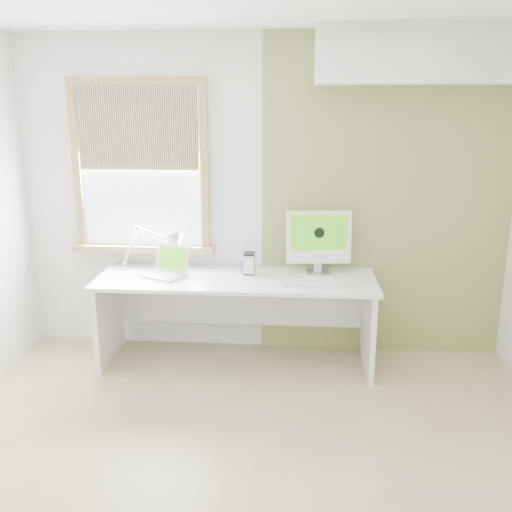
# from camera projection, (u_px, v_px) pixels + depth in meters

# --- Properties ---
(room) EXTENTS (4.04, 3.54, 2.64)m
(room) POSITION_uv_depth(u_px,v_px,m) (241.00, 253.00, 2.92)
(room) COLOR tan
(room) RESTS_ON ground
(accent_wall) EXTENTS (2.00, 0.02, 2.60)m
(accent_wall) POSITION_uv_depth(u_px,v_px,m) (386.00, 200.00, 4.53)
(accent_wall) COLOR olive
(accent_wall) RESTS_ON room
(soffit) EXTENTS (1.60, 0.40, 0.42)m
(soffit) POSITION_uv_depth(u_px,v_px,m) (426.00, 54.00, 4.06)
(soffit) COLOR white
(soffit) RESTS_ON room
(window) EXTENTS (1.20, 0.14, 1.42)m
(window) POSITION_uv_depth(u_px,v_px,m) (140.00, 168.00, 4.58)
(window) COLOR #AE8449
(window) RESTS_ON room
(desk) EXTENTS (2.20, 0.70, 0.73)m
(desk) POSITION_uv_depth(u_px,v_px,m) (237.00, 298.00, 4.53)
(desk) COLOR white
(desk) RESTS_ON room
(desk_lamp) EXTENTS (0.64, 0.26, 0.36)m
(desk_lamp) POSITION_uv_depth(u_px,v_px,m) (165.00, 246.00, 4.63)
(desk_lamp) COLOR #B6B8BB
(desk_lamp) RESTS_ON desk
(laptop) EXTENTS (0.42, 0.39, 0.23)m
(laptop) POSITION_uv_depth(u_px,v_px,m) (167.00, 268.00, 4.48)
(laptop) COLOR #B6B8BB
(laptop) RESTS_ON desk
(phone_dock) EXTENTS (0.07, 0.07, 0.12)m
(phone_dock) POSITION_uv_depth(u_px,v_px,m) (243.00, 269.00, 4.53)
(phone_dock) COLOR #B6B8BB
(phone_dock) RESTS_ON desk
(external_drive) EXTENTS (0.09, 0.13, 0.17)m
(external_drive) POSITION_uv_depth(u_px,v_px,m) (249.00, 263.00, 4.51)
(external_drive) COLOR #B6B8BB
(external_drive) RESTS_ON desk
(imac) EXTENTS (0.52, 0.19, 0.51)m
(imac) POSITION_uv_depth(u_px,v_px,m) (319.00, 238.00, 4.48)
(imac) COLOR #B6B8BB
(imac) RESTS_ON desk
(keyboard) EXTENTS (0.46, 0.18, 0.02)m
(keyboard) POSITION_uv_depth(u_px,v_px,m) (315.00, 284.00, 4.22)
(keyboard) COLOR white
(keyboard) RESTS_ON desk
(mouse) EXTENTS (0.09, 0.11, 0.03)m
(mouse) POSITION_uv_depth(u_px,v_px,m) (286.00, 284.00, 4.22)
(mouse) COLOR white
(mouse) RESTS_ON desk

